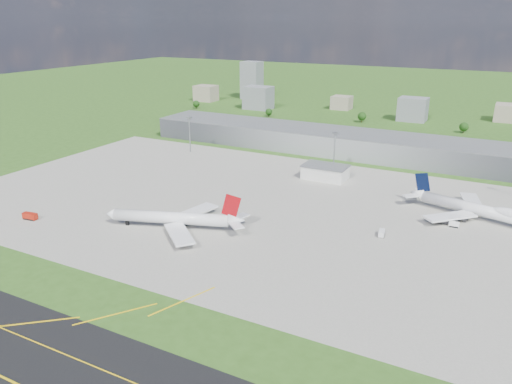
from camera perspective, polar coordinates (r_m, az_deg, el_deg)
The scene contains 23 objects.
ground at distance 356.67m, azimuth 9.16°, elevation 3.91°, with size 1400.00×1400.00×0.00m, color #2E531A.
taxiway at distance 157.45m, azimuth -25.61°, elevation -19.21°, with size 1400.00×60.00×0.06m, color black.
apron at distance 255.58m, azimuth 3.22°, elevation -2.11°, with size 360.00×190.00×0.08m, color gray.
terminal at distance 368.65m, azimuth 9.99°, elevation 5.57°, with size 300.00×42.00×15.00m, color gray.
ops_building at distance 306.97m, azimuth 7.92°, elevation 2.23°, with size 26.00×16.00×8.00m, color silver.
mast_west at distance 366.21m, azimuth -7.62°, elevation 7.24°, with size 3.50×2.00×25.90m.
mast_center at distance 317.03m, azimuth 8.97°, elevation 5.29°, with size 3.50×2.00×25.90m.
airliner_red_twin at distance 235.07m, azimuth -9.10°, elevation -3.02°, with size 65.16×49.52×18.43m.
airliner_blue_quad at distance 265.62m, azimuth 24.09°, elevation -1.85°, with size 67.50×51.96×17.91m.
fire_truck at distance 267.02m, azimuth -24.41°, elevation -2.56°, with size 7.73×3.66×3.33m.
tug_yellow at distance 241.40m, azimuth -5.95°, elevation -3.28°, with size 4.14×4.01×1.82m.
van_white_near at distance 232.23m, azimuth 14.16°, elevation -4.61°, with size 3.32×5.89×2.80m.
van_white_far at distance 252.64m, azimuth 21.69°, elevation -3.49°, with size 4.79×2.52×2.42m.
bldg_far_w at distance 601.24m, azimuth -5.75°, elevation 11.17°, with size 24.00×20.00×18.00m, color gray.
bldg_w at distance 543.58m, azimuth 0.26°, elevation 10.72°, with size 28.00×22.00×24.00m, color slate.
bldg_cw at distance 550.30m, azimuth 9.76°, elevation 10.03°, with size 20.00×18.00×14.00m, color gray.
bldg_c at distance 501.60m, azimuth 17.47°, elevation 9.01°, with size 26.00×20.00×22.00m, color slate.
bldg_ce at distance 533.87m, azimuth 26.78°, elevation 8.09°, with size 22.00×24.00×16.00m, color gray.
bldg_tall_w at distance 613.36m, azimuth -0.48°, elevation 12.65°, with size 22.00×20.00×44.00m, color slate.
tree_far_w at distance 549.77m, azimuth -6.85°, elevation 9.97°, with size 7.20×7.20×8.80m.
tree_w at distance 500.56m, azimuth 1.48°, elevation 9.14°, with size 6.75×6.75×8.25m.
tree_c at distance 482.47m, azimuth 12.02°, elevation 8.46°, with size 8.10×8.10×9.90m.
tree_e at distance 461.95m, azimuth 22.67°, elevation 6.89°, with size 7.65×7.65×9.35m.
Camera 1 is at (107.75, -176.96, 93.29)m, focal length 35.00 mm.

